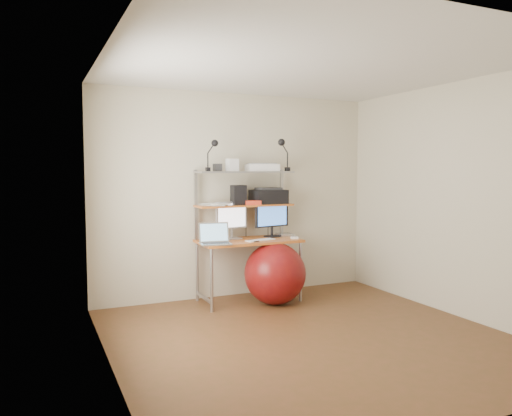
{
  "coord_description": "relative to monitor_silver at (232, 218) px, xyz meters",
  "views": [
    {
      "loc": [
        -2.34,
        -3.94,
        1.57
      ],
      "look_at": [
        -0.04,
        1.15,
        1.14
      ],
      "focal_mm": 35.0,
      "sensor_mm": 36.0,
      "label": 1
    }
  ],
  "objects": [
    {
      "name": "printer",
      "position": [
        0.49,
        0.0,
        0.25
      ],
      "size": [
        0.43,
        0.3,
        0.2
      ],
      "rotation": [
        0.0,
        0.0,
        0.04
      ],
      "color": "black",
      "rests_on": "mid_shelf"
    },
    {
      "name": "exercise_ball",
      "position": [
        0.39,
        -0.39,
        -0.64
      ],
      "size": [
        0.72,
        0.72,
        0.72
      ],
      "primitive_type": "sphere",
      "color": "maroon",
      "rests_on": "floor"
    },
    {
      "name": "clip_lamp_right",
      "position": [
        0.63,
        -0.1,
        0.84
      ],
      "size": [
        0.16,
        0.09,
        0.39
      ],
      "color": "black",
      "rests_on": "top_shelf"
    },
    {
      "name": "wall_outlet",
      "position": [
        1.01,
        0.2,
        -0.7
      ],
      "size": [
        0.08,
        0.01,
        0.12
      ],
      "primitive_type": "cube",
      "color": "white",
      "rests_on": "room"
    },
    {
      "name": "scanner",
      "position": [
        0.4,
        0.0,
        0.6
      ],
      "size": [
        0.4,
        0.28,
        0.1
      ],
      "rotation": [
        0.0,
        0.0,
        -0.11
      ],
      "color": "white",
      "rests_on": "top_shelf"
    },
    {
      "name": "box_grey",
      "position": [
        -0.17,
        0.02,
        0.6
      ],
      "size": [
        0.09,
        0.09,
        0.09
      ],
      "primitive_type": "cube",
      "rotation": [
        0.0,
        0.0,
        0.01
      ],
      "color": "#2D2D2F",
      "rests_on": "top_shelf"
    },
    {
      "name": "mouse",
      "position": [
        0.7,
        -0.29,
        -0.25
      ],
      "size": [
        0.09,
        0.07,
        0.02
      ],
      "primitive_type": "cube",
      "rotation": [
        0.0,
        0.0,
        -0.23
      ],
      "color": "white",
      "rests_on": "desktop"
    },
    {
      "name": "phone",
      "position": [
        0.16,
        -0.28,
        -0.25
      ],
      "size": [
        0.09,
        0.15,
        0.01
      ],
      "primitive_type": "cube",
      "rotation": [
        0.0,
        0.0,
        0.14
      ],
      "color": "black",
      "rests_on": "desktop"
    },
    {
      "name": "paper_stack",
      "position": [
        -0.21,
        -0.01,
        0.17
      ],
      "size": [
        0.36,
        0.42,
        0.02
      ],
      "color": "white",
      "rests_on": "mid_shelf"
    },
    {
      "name": "room",
      "position": [
        0.16,
        -1.58,
        0.25
      ],
      "size": [
        3.6,
        3.6,
        3.6
      ],
      "color": "brown",
      "rests_on": "ground"
    },
    {
      "name": "mac_mini",
      "position": [
        0.7,
        -0.03,
        -0.24
      ],
      "size": [
        0.19,
        0.19,
        0.03
      ],
      "primitive_type": "cube",
      "rotation": [
        0.0,
        0.0,
        -0.04
      ],
      "color": "#B8B8BD",
      "rests_on": "desktop"
    },
    {
      "name": "monitor_silver",
      "position": [
        0.0,
        0.0,
        0.0
      ],
      "size": [
        0.43,
        0.19,
        0.48
      ],
      "rotation": [
        0.0,
        0.0,
        0.22
      ],
      "color": "#A6A6AB",
      "rests_on": "desktop"
    },
    {
      "name": "keyboard",
      "position": [
        0.26,
        -0.26,
        -0.25
      ],
      "size": [
        0.39,
        0.2,
        0.01
      ],
      "primitive_type": "cube",
      "rotation": [
        0.0,
        0.0,
        0.26
      ],
      "color": "white",
      "rests_on": "desktop"
    },
    {
      "name": "monitor_black",
      "position": [
        0.53,
        -0.02,
        -0.01
      ],
      "size": [
        0.49,
        0.17,
        0.49
      ],
      "rotation": [
        0.0,
        0.0,
        0.2
      ],
      "color": "black",
      "rests_on": "desktop"
    },
    {
      "name": "computer_desk",
      "position": [
        0.16,
        -0.08,
        -0.04
      ],
      "size": [
        1.2,
        0.6,
        1.57
      ],
      "color": "#C86326",
      "rests_on": "ground"
    },
    {
      "name": "clip_lamp_left",
      "position": [
        -0.26,
        -0.08,
        0.82
      ],
      "size": [
        0.14,
        0.08,
        0.36
      ],
      "color": "black",
      "rests_on": "top_shelf"
    },
    {
      "name": "laptop",
      "position": [
        -0.32,
        -0.28,
        -0.21
      ],
      "size": [
        0.38,
        0.32,
        0.3
      ],
      "rotation": [
        0.0,
        0.0,
        -0.16
      ],
      "color": "#B8B8BD",
      "rests_on": "desktop"
    },
    {
      "name": "red_box",
      "position": [
        0.23,
        -0.1,
        0.18
      ],
      "size": [
        0.2,
        0.15,
        0.05
      ],
      "primitive_type": "cube",
      "rotation": [
        0.0,
        0.0,
        -0.17
      ],
      "color": "red",
      "rests_on": "mid_shelf"
    },
    {
      "name": "box_white",
      "position": [
        0.0,
        -0.02,
        0.63
      ],
      "size": [
        0.14,
        0.12,
        0.15
      ],
      "primitive_type": "cube",
      "rotation": [
        0.0,
        0.0,
        0.11
      ],
      "color": "white",
      "rests_on": "top_shelf"
    },
    {
      "name": "nas_cube",
      "position": [
        0.09,
        -0.01,
        0.27
      ],
      "size": [
        0.17,
        0.17,
        0.23
      ],
      "primitive_type": "cube",
      "rotation": [
        0.0,
        0.0,
        -0.05
      ],
      "color": "black",
      "rests_on": "mid_shelf"
    }
  ]
}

